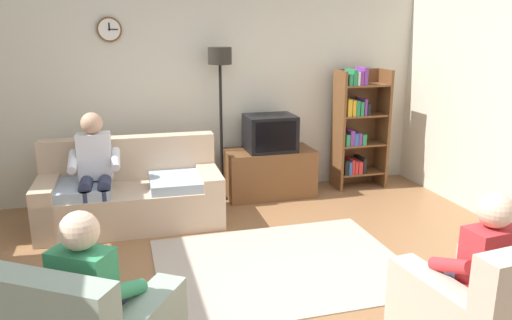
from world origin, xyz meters
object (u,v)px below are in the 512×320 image
(tv, at_px, (270,133))
(person_in_right_armchair, at_px, (477,265))
(person_in_left_armchair, at_px, (95,290))
(tv_stand, at_px, (269,173))
(couch, at_px, (131,195))
(armchair_near_bookshelf, at_px, (482,316))
(floor_lamp, at_px, (220,81))
(bookshelf, at_px, (357,127))
(person_on_couch, at_px, (95,166))

(tv, height_order, person_in_right_armchair, person_in_right_armchair)
(person_in_right_armchair, bearing_deg, tv, 96.15)
(person_in_left_armchair, bearing_deg, tv_stand, 56.48)
(tv_stand, relative_size, tv, 1.83)
(tv_stand, relative_size, person_in_right_armchair, 0.98)
(couch, bearing_deg, armchair_near_bookshelf, -54.84)
(couch, height_order, tv, tv)
(floor_lamp, relative_size, person_in_right_armchair, 1.65)
(armchair_near_bookshelf, bearing_deg, couch, 125.16)
(person_in_right_armchair, bearing_deg, couch, 125.86)
(floor_lamp, bearing_deg, armchair_near_bookshelf, -74.85)
(bookshelf, relative_size, person_on_couch, 1.28)
(person_on_couch, bearing_deg, bookshelf, 11.27)
(tv_stand, xyz_separation_m, bookshelf, (1.22, 0.07, 0.51))
(bookshelf, relative_size, person_in_right_armchair, 1.42)
(bookshelf, bearing_deg, tv_stand, -176.86)
(bookshelf, xyz_separation_m, person_in_right_armchair, (-0.86, -3.40, -0.21))
(tv, bearing_deg, tv_stand, 90.00)
(tv, relative_size, person_in_right_armchair, 0.54)
(couch, xyz_separation_m, bookshelf, (2.93, 0.54, 0.50))
(couch, height_order, bookshelf, bookshelf)
(bookshelf, relative_size, floor_lamp, 0.86)
(bookshelf, bearing_deg, armchair_near_bookshelf, -103.74)
(tv_stand, height_order, person_on_couch, person_on_couch)
(tv, relative_size, armchair_near_bookshelf, 0.62)
(tv, relative_size, person_on_couch, 0.48)
(person_on_couch, xyz_separation_m, person_in_right_armchair, (2.41, -2.75, -0.09))
(bookshelf, relative_size, person_in_left_armchair, 1.42)
(person_on_couch, distance_m, person_in_left_armchair, 2.41)
(armchair_near_bookshelf, bearing_deg, floor_lamp, 105.15)
(tv, distance_m, person_in_right_armchair, 3.34)
(tv_stand, relative_size, armchair_near_bookshelf, 1.15)
(floor_lamp, height_order, person_in_left_armchair, floor_lamp)
(couch, bearing_deg, person_in_right_armchair, -54.14)
(tv_stand, bearing_deg, armchair_near_bookshelf, -83.89)
(tv_stand, distance_m, floor_lamp, 1.30)
(couch, relative_size, tv_stand, 1.75)
(bookshelf, bearing_deg, person_on_couch, -168.73)
(couch, xyz_separation_m, armchair_near_bookshelf, (2.08, -2.95, -0.02))
(person_on_couch, bearing_deg, person_in_left_armchair, -88.33)
(couch, xyz_separation_m, tv, (1.71, 0.45, 0.50))
(bookshelf, height_order, floor_lamp, floor_lamp)
(floor_lamp, bearing_deg, bookshelf, -1.02)
(couch, distance_m, bookshelf, 3.02)
(tv_stand, distance_m, tv, 0.52)
(person_in_left_armchair, relative_size, person_in_right_armchair, 1.00)
(person_in_left_armchair, distance_m, person_in_right_armchair, 2.37)
(bookshelf, height_order, person_in_left_armchair, bookshelf)
(couch, height_order, armchair_near_bookshelf, same)
(armchair_near_bookshelf, bearing_deg, person_in_right_armchair, 96.11)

